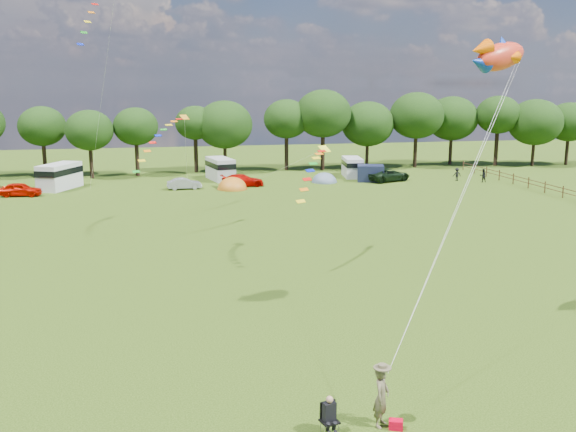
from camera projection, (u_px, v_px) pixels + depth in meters
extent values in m
plane|color=black|center=(325.00, 344.00, 27.62)|extent=(180.00, 180.00, 0.00)
cylinder|color=black|center=(45.00, 160.00, 77.27)|extent=(0.47, 0.47, 3.90)
ellipsoid|color=black|center=(42.00, 126.00, 76.45)|extent=(5.58, 5.58, 4.74)
cylinder|color=black|center=(91.00, 163.00, 75.51)|extent=(0.44, 0.44, 3.56)
ellipsoid|color=black|center=(89.00, 130.00, 74.72)|extent=(5.56, 5.56, 4.73)
cylinder|color=black|center=(137.00, 160.00, 77.43)|extent=(0.47, 0.47, 3.95)
ellipsoid|color=black|center=(136.00, 126.00, 76.63)|extent=(5.33, 5.33, 4.53)
cylinder|color=black|center=(196.00, 155.00, 80.53)|extent=(0.50, 0.50, 4.33)
ellipsoid|color=black|center=(195.00, 123.00, 79.72)|extent=(4.95, 4.95, 4.21)
cylinder|color=black|center=(225.00, 159.00, 80.91)|extent=(0.43, 0.43, 3.31)
ellipsoid|color=black|center=(225.00, 125.00, 80.04)|extent=(7.03, 7.03, 5.98)
cylinder|color=black|center=(286.00, 153.00, 82.60)|extent=(0.50, 0.50, 4.36)
ellipsoid|color=black|center=(286.00, 119.00, 81.71)|extent=(5.84, 5.84, 4.97)
cylinder|color=black|center=(323.00, 152.00, 82.65)|extent=(0.51, 0.51, 4.55)
ellipsoid|color=black|center=(323.00, 114.00, 81.65)|extent=(7.15, 7.15, 6.08)
cylinder|color=black|center=(367.00, 156.00, 84.70)|extent=(0.42, 0.42, 3.21)
ellipsoid|color=black|center=(368.00, 124.00, 83.85)|extent=(6.90, 6.90, 5.86)
cylinder|color=black|center=(415.00, 152.00, 85.25)|extent=(0.48, 0.48, 4.17)
ellipsoid|color=black|center=(417.00, 115.00, 84.28)|extent=(7.16, 7.16, 6.09)
cylinder|color=black|center=(450.00, 151.00, 88.33)|extent=(0.45, 0.45, 3.66)
ellipsoid|color=black|center=(452.00, 118.00, 87.42)|extent=(7.05, 7.05, 5.99)
cylinder|color=black|center=(496.00, 149.00, 86.89)|extent=(0.52, 0.52, 4.65)
ellipsoid|color=black|center=(498.00, 115.00, 85.97)|extent=(5.96, 5.96, 5.06)
cylinder|color=black|center=(533.00, 154.00, 86.70)|extent=(0.42, 0.42, 3.19)
ellipsoid|color=black|center=(535.00, 122.00, 85.83)|extent=(7.23, 7.23, 6.14)
cylinder|color=black|center=(567.00, 152.00, 88.12)|extent=(0.44, 0.44, 3.52)
ellipsoid|color=black|center=(569.00, 122.00, 87.29)|extent=(6.22, 6.22, 5.28)
cylinder|color=#472D19|center=(563.00, 192.00, 62.60)|extent=(0.12, 0.12, 1.20)
cylinder|color=#472D19|center=(573.00, 191.00, 61.09)|extent=(0.08, 3.00, 0.08)
cylinder|color=#472D19|center=(573.00, 195.00, 61.17)|extent=(0.08, 3.00, 0.08)
cylinder|color=#472D19|center=(545.00, 187.00, 65.48)|extent=(0.12, 0.12, 1.20)
cylinder|color=#472D19|center=(554.00, 186.00, 63.97)|extent=(0.08, 3.00, 0.08)
cylinder|color=#472D19|center=(554.00, 190.00, 64.05)|extent=(0.08, 3.00, 0.08)
cylinder|color=#472D19|center=(528.00, 183.00, 68.36)|extent=(0.12, 0.12, 1.20)
cylinder|color=#472D19|center=(537.00, 182.00, 66.85)|extent=(0.08, 3.00, 0.08)
cylinder|color=#472D19|center=(537.00, 185.00, 66.93)|extent=(0.08, 3.00, 0.08)
cylinder|color=#472D19|center=(513.00, 179.00, 71.23)|extent=(0.12, 0.12, 1.20)
cylinder|color=#472D19|center=(521.00, 178.00, 69.72)|extent=(0.08, 3.00, 0.08)
cylinder|color=#472D19|center=(521.00, 181.00, 69.80)|extent=(0.08, 3.00, 0.08)
cylinder|color=#472D19|center=(499.00, 175.00, 74.11)|extent=(0.12, 0.12, 1.20)
cylinder|color=#472D19|center=(506.00, 174.00, 72.60)|extent=(0.08, 3.00, 0.08)
cylinder|color=#472D19|center=(506.00, 177.00, 72.68)|extent=(0.08, 3.00, 0.08)
cylinder|color=#472D19|center=(486.00, 172.00, 76.99)|extent=(0.12, 0.12, 1.20)
cylinder|color=#472D19|center=(493.00, 170.00, 75.48)|extent=(0.08, 3.00, 0.08)
cylinder|color=#472D19|center=(493.00, 174.00, 75.56)|extent=(0.08, 3.00, 0.08)
cylinder|color=#472D19|center=(474.00, 168.00, 79.86)|extent=(0.12, 0.12, 1.20)
cylinder|color=#472D19|center=(480.00, 167.00, 78.35)|extent=(0.08, 3.00, 0.08)
cylinder|color=#472D19|center=(480.00, 170.00, 78.44)|extent=(0.08, 3.00, 0.08)
cylinder|color=#472D19|center=(463.00, 166.00, 82.74)|extent=(0.12, 0.12, 1.20)
cylinder|color=#472D19|center=(469.00, 164.00, 81.23)|extent=(0.08, 3.00, 0.08)
cylinder|color=#472D19|center=(469.00, 167.00, 81.31)|extent=(0.08, 3.00, 0.08)
imported|color=#BC0D00|center=(20.00, 189.00, 63.50)|extent=(4.34, 2.18, 1.39)
imported|color=gray|center=(184.00, 184.00, 67.78)|extent=(3.44, 1.47, 1.19)
imported|color=#AF0500|center=(243.00, 180.00, 69.54)|extent=(4.63, 2.29, 1.34)
imported|color=black|center=(388.00, 175.00, 73.34)|extent=(5.98, 4.24, 1.49)
cube|color=silver|center=(60.00, 176.00, 67.88)|extent=(4.33, 5.85, 2.69)
cube|color=black|center=(59.00, 171.00, 67.76)|extent=(4.42, 5.96, 0.64)
cylinder|color=black|center=(51.00, 188.00, 66.46)|extent=(0.80, 0.57, 0.76)
cylinder|color=black|center=(69.00, 183.00, 69.69)|extent=(0.80, 0.57, 0.76)
cube|color=#BDBDBF|center=(220.00, 169.00, 74.31)|extent=(3.11, 5.41, 2.54)
cube|color=black|center=(220.00, 164.00, 74.20)|extent=(3.18, 5.52, 0.60)
cylinder|color=black|center=(225.00, 179.00, 73.05)|extent=(0.75, 0.40, 0.72)
cylinder|color=black|center=(217.00, 175.00, 75.94)|extent=(0.75, 0.40, 0.72)
cube|color=silver|center=(352.00, 167.00, 76.77)|extent=(2.62, 4.86, 2.31)
cube|color=black|center=(352.00, 163.00, 76.68)|extent=(2.67, 4.95, 0.55)
cylinder|color=black|center=(354.00, 176.00, 75.52)|extent=(0.68, 0.33, 0.65)
cylinder|color=black|center=(350.00, 172.00, 78.36)|extent=(0.68, 0.33, 0.65)
ellipsoid|color=#B9671A|center=(232.00, 189.00, 68.00)|extent=(3.08, 3.54, 2.53)
cylinder|color=#B9671A|center=(232.00, 189.00, 67.99)|extent=(3.23, 3.23, 0.08)
ellipsoid|color=slate|center=(324.00, 182.00, 72.70)|extent=(2.77, 3.19, 2.17)
cylinder|color=slate|center=(324.00, 182.00, 72.70)|extent=(2.91, 2.91, 0.08)
cube|color=#161B35|center=(371.00, 173.00, 73.31)|extent=(3.51, 3.14, 1.84)
imported|color=brown|center=(381.00, 397.00, 20.82)|extent=(0.83, 0.87, 2.01)
cylinder|color=#99999E|center=(338.00, 431.00, 20.21)|extent=(0.02, 0.02, 0.48)
cylinder|color=#99999E|center=(321.00, 425.00, 20.55)|extent=(0.02, 0.02, 0.48)
cylinder|color=#99999E|center=(334.00, 424.00, 20.64)|extent=(0.02, 0.02, 0.48)
cube|color=black|center=(329.00, 421.00, 20.33)|extent=(0.65, 0.64, 0.05)
cube|color=black|center=(328.00, 409.00, 20.51)|extent=(0.54, 0.19, 0.57)
cube|color=black|center=(329.00, 411.00, 20.30)|extent=(0.45, 0.34, 0.60)
sphere|color=tan|center=(330.00, 399.00, 20.20)|extent=(0.23, 0.23, 0.23)
cube|color=red|center=(396.00, 424.00, 20.77)|extent=(0.52, 0.43, 0.32)
ellipsoid|color=red|center=(500.00, 57.00, 27.30)|extent=(3.11, 2.03, 1.69)
ellipsoid|color=#FFF727|center=(500.00, 60.00, 27.33)|extent=(1.95, 1.25, 0.92)
cone|color=#FF6100|center=(480.00, 49.00, 26.59)|extent=(1.23, 1.05, 0.89)
cone|color=#0B34B7|center=(479.00, 62.00, 26.70)|extent=(1.23, 1.05, 0.89)
cone|color=#0B34B7|center=(503.00, 43.00, 27.24)|extent=(0.84, 0.92, 0.75)
sphere|color=white|center=(510.00, 54.00, 28.05)|extent=(0.28, 0.28, 0.28)
sphere|color=black|center=(511.00, 54.00, 28.12)|extent=(0.14, 0.14, 0.14)
cube|color=red|center=(95.00, 4.00, 49.73)|extent=(0.56, 0.52, 0.15)
cube|color=orange|center=(91.00, 12.00, 49.34)|extent=(0.56, 0.52, 0.16)
cube|color=yellow|center=(88.00, 22.00, 48.96)|extent=(0.55, 0.51, 0.17)
cube|color=#198C1E|center=(84.00, 32.00, 48.60)|extent=(0.55, 0.51, 0.18)
cube|color=#0C1EB2|center=(80.00, 44.00, 48.26)|extent=(0.54, 0.50, 0.19)
cube|color=orange|center=(184.00, 117.00, 48.74)|extent=(0.76, 0.72, 0.36)
cube|color=red|center=(179.00, 119.00, 48.25)|extent=(0.58, 0.45, 0.10)
cube|color=orange|center=(174.00, 121.00, 47.77)|extent=(0.57, 0.45, 0.11)
cube|color=yellow|center=(169.00, 125.00, 47.30)|extent=(0.57, 0.44, 0.12)
cube|color=#198C1E|center=(164.00, 130.00, 46.85)|extent=(0.57, 0.44, 0.13)
cube|color=#0C1EB2|center=(158.00, 135.00, 46.42)|extent=(0.57, 0.44, 0.14)
cube|color=red|center=(153.00, 143.00, 46.01)|extent=(0.57, 0.43, 0.15)
cube|color=orange|center=(147.00, 151.00, 45.60)|extent=(0.56, 0.43, 0.16)
cube|color=yellow|center=(142.00, 161.00, 45.22)|extent=(0.56, 0.42, 0.16)
cube|color=#198C1E|center=(136.00, 172.00, 44.85)|extent=(0.56, 0.42, 0.17)
cube|color=#FFFB29|center=(324.00, 149.00, 40.92)|extent=(0.84, 0.79, 0.40)
cube|color=red|center=(322.00, 151.00, 40.35)|extent=(0.64, 0.48, 0.11)
cube|color=orange|center=(319.00, 154.00, 39.80)|extent=(0.64, 0.48, 0.12)
cube|color=yellow|center=(316.00, 158.00, 39.26)|extent=(0.64, 0.47, 0.14)
cube|color=#198C1E|center=(313.00, 164.00, 38.73)|extent=(0.64, 0.47, 0.15)
cube|color=#0C1EB2|center=(310.00, 171.00, 38.22)|extent=(0.64, 0.47, 0.16)
cube|color=red|center=(307.00, 179.00, 37.73)|extent=(0.63, 0.46, 0.16)
cube|color=orange|center=(304.00, 189.00, 37.25)|extent=(0.63, 0.46, 0.17)
cube|color=yellow|center=(301.00, 201.00, 36.79)|extent=(0.63, 0.45, 0.18)
imported|color=black|center=(483.00, 176.00, 72.56)|extent=(0.76, 0.50, 1.53)
imported|color=black|center=(457.00, 174.00, 73.68)|extent=(0.97, 0.45, 1.49)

